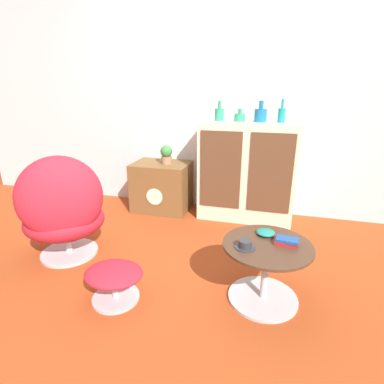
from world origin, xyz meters
The scene contains 15 objects.
ground_plane centered at (0.00, 0.00, 0.00)m, with size 12.00×12.00×0.00m, color #9E3D19.
wall_back centered at (0.00, 1.53, 1.30)m, with size 6.40×0.06×2.60m.
sideboard centered at (0.40, 1.29, 0.53)m, with size 1.00×0.43×1.05m.
tv_console centered at (-0.56, 1.26, 0.28)m, with size 0.64×0.48×0.56m.
egg_chair centered at (-0.95, 0.03, 0.43)m, with size 0.88×0.86×0.92m.
ottoman centered at (-0.30, -0.35, 0.17)m, with size 0.40×0.34×0.25m.
coffee_table centered at (0.68, -0.07, 0.24)m, with size 0.58×0.58×0.43m.
vase_leftmost centered at (0.09, 1.29, 1.12)m, with size 0.10×0.10×0.20m.
vase_inner_left centered at (0.30, 1.29, 1.09)m, with size 0.11×0.11×0.13m.
vase_inner_right centered at (0.51, 1.29, 1.12)m, with size 0.13×0.13×0.21m.
vase_rightmost centered at (0.71, 1.29, 1.13)m, with size 0.07×0.07×0.22m.
potted_plant centered at (-0.50, 1.26, 0.67)m, with size 0.13×0.13×0.21m.
teacup centered at (0.54, -0.16, 0.45)m, with size 0.13×0.13×0.05m.
book_stack centered at (0.79, -0.04, 0.45)m, with size 0.15×0.10×0.04m.
bowl centered at (0.66, 0.05, 0.44)m, with size 0.12×0.12×0.04m.
Camera 1 is at (0.67, -1.85, 1.39)m, focal length 28.00 mm.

